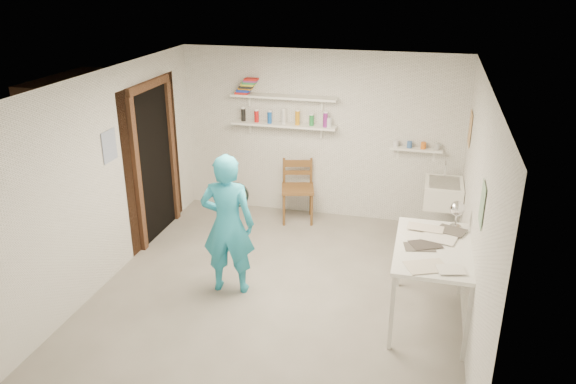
% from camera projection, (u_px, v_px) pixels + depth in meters
% --- Properties ---
extents(floor, '(4.00, 4.50, 0.02)m').
position_uv_depth(floor, '(279.00, 291.00, 6.40)').
color(floor, slate).
rests_on(floor, ground).
extents(ceiling, '(4.00, 4.50, 0.02)m').
position_uv_depth(ceiling, '(278.00, 78.00, 5.50)').
color(ceiling, silver).
rests_on(ceiling, wall_back).
extents(wall_back, '(4.00, 0.02, 2.40)m').
position_uv_depth(wall_back, '(320.00, 135.00, 7.98)').
color(wall_back, silver).
rests_on(wall_back, ground).
extents(wall_front, '(4.00, 0.02, 2.40)m').
position_uv_depth(wall_front, '(195.00, 310.00, 3.91)').
color(wall_front, silver).
rests_on(wall_front, ground).
extents(wall_left, '(0.02, 4.50, 2.40)m').
position_uv_depth(wall_left, '(109.00, 176.00, 6.40)').
color(wall_left, silver).
rests_on(wall_left, ground).
extents(wall_right, '(0.02, 4.50, 2.40)m').
position_uv_depth(wall_right, '(477.00, 211.00, 5.49)').
color(wall_right, silver).
rests_on(wall_right, ground).
extents(doorway_recess, '(0.02, 0.90, 2.00)m').
position_uv_depth(doorway_recess, '(154.00, 164.00, 7.42)').
color(doorway_recess, black).
rests_on(doorway_recess, wall_left).
extents(corridor_box, '(1.40, 1.50, 2.10)m').
position_uv_depth(corridor_box, '(106.00, 156.00, 7.56)').
color(corridor_box, brown).
rests_on(corridor_box, ground).
extents(door_lintel, '(0.06, 1.05, 0.10)m').
position_uv_depth(door_lintel, '(148.00, 85.00, 7.02)').
color(door_lintel, brown).
rests_on(door_lintel, wall_left).
extents(door_jamb_near, '(0.06, 0.10, 2.00)m').
position_uv_depth(door_jamb_near, '(137.00, 177.00, 6.96)').
color(door_jamb_near, brown).
rests_on(door_jamb_near, ground).
extents(door_jamb_far, '(0.06, 0.10, 2.00)m').
position_uv_depth(door_jamb_far, '(172.00, 153.00, 7.86)').
color(door_jamb_far, brown).
rests_on(door_jamb_far, ground).
extents(shelf_lower, '(1.50, 0.22, 0.03)m').
position_uv_depth(shelf_lower, '(284.00, 125.00, 7.92)').
color(shelf_lower, white).
rests_on(shelf_lower, wall_back).
extents(shelf_upper, '(1.50, 0.22, 0.03)m').
position_uv_depth(shelf_upper, '(284.00, 97.00, 7.77)').
color(shelf_upper, white).
rests_on(shelf_upper, wall_back).
extents(ledge_shelf, '(0.70, 0.14, 0.03)m').
position_uv_depth(ledge_shelf, '(416.00, 149.00, 7.62)').
color(ledge_shelf, white).
rests_on(ledge_shelf, wall_back).
extents(poster_left, '(0.01, 0.28, 0.36)m').
position_uv_depth(poster_left, '(109.00, 146.00, 6.31)').
color(poster_left, '#334C7F').
rests_on(poster_left, wall_left).
extents(poster_right_a, '(0.01, 0.34, 0.42)m').
position_uv_depth(poster_right_a, '(470.00, 129.00, 6.98)').
color(poster_right_a, '#995933').
rests_on(poster_right_a, wall_right).
extents(poster_right_b, '(0.01, 0.30, 0.38)m').
position_uv_depth(poster_right_b, '(482.00, 204.00, 4.89)').
color(poster_right_b, '#3F724C').
rests_on(poster_right_b, wall_right).
extents(belfast_sink, '(0.48, 0.60, 0.30)m').
position_uv_depth(belfast_sink, '(443.00, 193.00, 7.26)').
color(belfast_sink, white).
rests_on(belfast_sink, wall_right).
extents(man, '(0.63, 0.46, 1.62)m').
position_uv_depth(man, '(228.00, 224.00, 6.13)').
color(man, teal).
rests_on(man, ground).
extents(wall_clock, '(0.29, 0.07, 0.29)m').
position_uv_depth(wall_clock, '(236.00, 195.00, 6.22)').
color(wall_clock, '#F5EAA7').
rests_on(wall_clock, man).
extents(wooden_chair, '(0.54, 0.53, 0.97)m').
position_uv_depth(wooden_chair, '(298.00, 189.00, 7.99)').
color(wooden_chair, brown).
rests_on(wooden_chair, ground).
extents(work_table, '(0.76, 1.27, 0.85)m').
position_uv_depth(work_table, '(430.00, 284.00, 5.72)').
color(work_table, white).
rests_on(work_table, ground).
extents(desk_lamp, '(0.16, 0.16, 0.16)m').
position_uv_depth(desk_lamp, '(457.00, 208.00, 5.89)').
color(desk_lamp, silver).
rests_on(desk_lamp, work_table).
extents(spray_cans, '(1.26, 0.06, 0.17)m').
position_uv_depth(spray_cans, '(284.00, 118.00, 7.88)').
color(spray_cans, black).
rests_on(spray_cans, shelf_lower).
extents(book_stack, '(0.32, 0.14, 0.22)m').
position_uv_depth(book_stack, '(247.00, 86.00, 7.84)').
color(book_stack, red).
rests_on(book_stack, shelf_upper).
extents(ledge_pots, '(0.48, 0.07, 0.09)m').
position_uv_depth(ledge_pots, '(416.00, 145.00, 7.60)').
color(ledge_pots, silver).
rests_on(ledge_pots, ledge_shelf).
extents(papers, '(0.30, 0.22, 0.03)m').
position_uv_depth(papers, '(434.00, 245.00, 5.55)').
color(papers, silver).
rests_on(papers, work_table).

